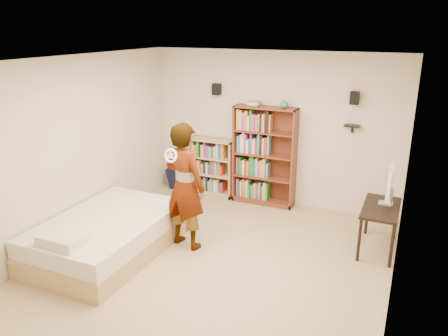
# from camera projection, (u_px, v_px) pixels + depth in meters

# --- Properties ---
(ground) EXTENTS (4.50, 5.00, 0.01)m
(ground) POSITION_uv_depth(u_px,v_px,m) (213.00, 264.00, 5.93)
(ground) COLOR tan
(ground) RESTS_ON ground
(room_shell) EXTENTS (4.52, 5.02, 2.71)m
(room_shell) POSITION_uv_depth(u_px,v_px,m) (212.00, 139.00, 5.38)
(room_shell) COLOR beige
(room_shell) RESTS_ON ground
(crown_molding) EXTENTS (4.50, 5.00, 0.06)m
(crown_molding) POSITION_uv_depth(u_px,v_px,m) (211.00, 63.00, 5.10)
(crown_molding) COLOR silver
(crown_molding) RESTS_ON room_shell
(speaker_left) EXTENTS (0.14, 0.12, 0.20)m
(speaker_left) POSITION_uv_depth(u_px,v_px,m) (217.00, 89.00, 7.79)
(speaker_left) COLOR black
(speaker_left) RESTS_ON room_shell
(speaker_right) EXTENTS (0.14, 0.12, 0.20)m
(speaker_right) POSITION_uv_depth(u_px,v_px,m) (355.00, 98.00, 6.87)
(speaker_right) COLOR black
(speaker_right) RESTS_ON room_shell
(wall_shelf) EXTENTS (0.25, 0.16, 0.02)m
(wall_shelf) POSITION_uv_depth(u_px,v_px,m) (352.00, 126.00, 7.02)
(wall_shelf) COLOR black
(wall_shelf) RESTS_ON room_shell
(tall_bookshelf) EXTENTS (1.11, 0.32, 1.76)m
(tall_bookshelf) POSITION_uv_depth(u_px,v_px,m) (264.00, 156.00, 7.72)
(tall_bookshelf) COLOR brown
(tall_bookshelf) RESTS_ON ground
(low_bookshelf) EXTENTS (0.87, 0.33, 1.08)m
(low_bookshelf) POSITION_uv_depth(u_px,v_px,m) (212.00, 167.00, 8.22)
(low_bookshelf) COLOR tan
(low_bookshelf) RESTS_ON ground
(computer_desk) EXTENTS (0.49, 0.97, 0.66)m
(computer_desk) POSITION_uv_depth(u_px,v_px,m) (379.00, 228.00, 6.23)
(computer_desk) COLOR black
(computer_desk) RESTS_ON ground
(imac) EXTENTS (0.12, 0.54, 0.54)m
(imac) POSITION_uv_depth(u_px,v_px,m) (388.00, 186.00, 6.14)
(imac) COLOR white
(imac) RESTS_ON computer_desk
(daybed) EXTENTS (1.43, 2.20, 0.65)m
(daybed) POSITION_uv_depth(u_px,v_px,m) (108.00, 231.00, 6.17)
(daybed) COLOR silver
(daybed) RESTS_ON ground
(person) EXTENTS (0.75, 0.58, 1.85)m
(person) POSITION_uv_depth(u_px,v_px,m) (185.00, 186.00, 6.17)
(person) COLOR black
(person) RESTS_ON ground
(wii_wheel) EXTENTS (0.19, 0.07, 0.20)m
(wii_wheel) POSITION_uv_depth(u_px,v_px,m) (171.00, 156.00, 5.70)
(wii_wheel) COLOR white
(wii_wheel) RESTS_ON person
(navy_bag) EXTENTS (0.37, 0.28, 0.45)m
(navy_bag) POSITION_uv_depth(u_px,v_px,m) (176.00, 177.00, 8.64)
(navy_bag) COLOR black
(navy_bag) RESTS_ON ground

